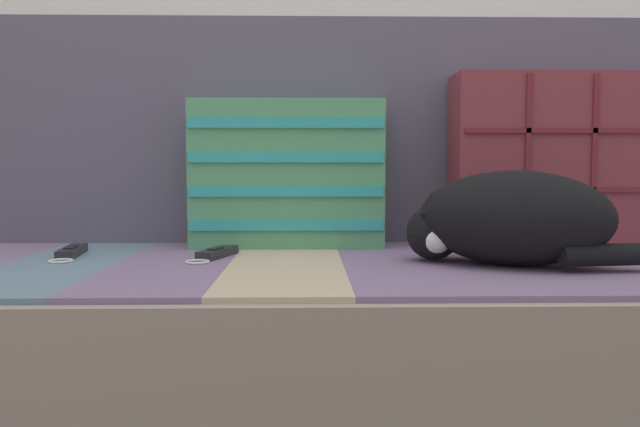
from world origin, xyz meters
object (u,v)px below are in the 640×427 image
at_px(game_remote_near, 216,253).
at_px(game_remote_far, 71,252).
at_px(sleeping_cat, 506,220).
at_px(throw_pillow_quilted, 550,161).
at_px(couch, 341,345).
at_px(throw_pillow_striped, 287,174).

height_order(game_remote_near, game_remote_far, same).
distance_m(sleeping_cat, game_remote_near, 0.60).
distance_m(throw_pillow_quilted, game_remote_far, 1.13).
relative_size(sleeping_cat, game_remote_near, 2.30).
xyz_separation_m(couch, sleeping_cat, (0.32, -0.10, 0.27)).
distance_m(game_remote_near, game_remote_far, 0.32).
bearing_deg(throw_pillow_striped, game_remote_near, -127.43).
xyz_separation_m(throw_pillow_quilted, game_remote_far, (-1.10, -0.16, -0.20)).
bearing_deg(couch, sleeping_cat, -16.80).
distance_m(throw_pillow_quilted, throw_pillow_striped, 0.64).
xyz_separation_m(sleeping_cat, game_remote_near, (-0.58, 0.12, -0.08)).
relative_size(game_remote_near, game_remote_far, 0.91).
relative_size(throw_pillow_striped, game_remote_far, 2.22).
bearing_deg(game_remote_near, couch, -4.75).
distance_m(couch, game_remote_far, 0.61).
xyz_separation_m(throw_pillow_quilted, throw_pillow_striped, (-0.64, -0.00, -0.03)).
bearing_deg(game_remote_far, throw_pillow_striped, 19.04).
bearing_deg(game_remote_near, throw_pillow_quilted, 13.71).
relative_size(throw_pillow_striped, game_remote_near, 2.45).
height_order(throw_pillow_striped, game_remote_far, throw_pillow_striped).
bearing_deg(throw_pillow_quilted, game_remote_near, -166.29).
bearing_deg(sleeping_cat, throw_pillow_striped, 144.67).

